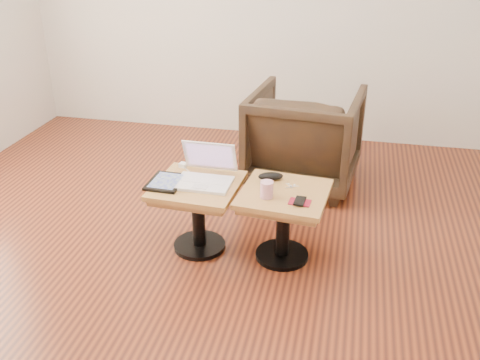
% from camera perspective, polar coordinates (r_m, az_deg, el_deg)
% --- Properties ---
extents(room_shell, '(4.52, 4.52, 2.71)m').
position_cam_1_polar(room_shell, '(2.66, -4.41, 15.01)').
color(room_shell, '#411D14').
rests_on(room_shell, ground).
extents(side_table_left, '(0.52, 0.52, 0.45)m').
position_cam_1_polar(side_table_left, '(3.23, -4.52, -2.14)').
color(side_table_left, black).
rests_on(side_table_left, ground).
extents(side_table_right, '(0.54, 0.54, 0.45)m').
position_cam_1_polar(side_table_right, '(3.13, 4.69, -3.05)').
color(side_table_right, black).
rests_on(side_table_right, ground).
extents(laptop, '(0.33, 0.31, 0.22)m').
position_cam_1_polar(laptop, '(3.18, -3.71, 0.64)').
color(laptop, white).
rests_on(laptop, side_table_left).
extents(tablet, '(0.21, 0.26, 0.02)m').
position_cam_1_polar(tablet, '(3.19, -7.89, -0.20)').
color(tablet, black).
rests_on(tablet, side_table_left).
extents(charging_adapter, '(0.05, 0.05, 0.03)m').
position_cam_1_polar(charging_adapter, '(3.39, -6.10, 1.62)').
color(charging_adapter, white).
rests_on(charging_adapter, side_table_left).
extents(glasses_case, '(0.16, 0.11, 0.05)m').
position_cam_1_polar(glasses_case, '(3.20, 3.29, 0.41)').
color(glasses_case, black).
rests_on(glasses_case, side_table_right).
extents(striped_cup, '(0.08, 0.08, 0.10)m').
position_cam_1_polar(striped_cup, '(2.99, 2.86, -1.01)').
color(striped_cup, '#D45386').
rests_on(striped_cup, side_table_right).
extents(earbuds_tangle, '(0.07, 0.05, 0.01)m').
position_cam_1_polar(earbuds_tangle, '(3.14, 5.48, -0.58)').
color(earbuds_tangle, white).
rests_on(earbuds_tangle, side_table_right).
extents(phone_on_sleeve, '(0.13, 0.11, 0.01)m').
position_cam_1_polar(phone_on_sleeve, '(2.97, 6.40, -2.30)').
color(phone_on_sleeve, maroon).
rests_on(phone_on_sleeve, side_table_right).
extents(armchair, '(0.87, 0.89, 0.74)m').
position_cam_1_polar(armchair, '(4.09, 6.91, 4.58)').
color(armchair, black).
rests_on(armchair, ground).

